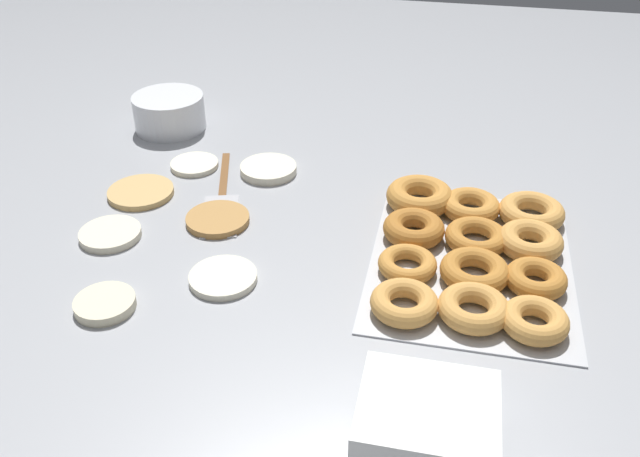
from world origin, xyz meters
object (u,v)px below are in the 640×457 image
at_px(pancake_4, 141,192).
at_px(pancake_6, 194,165).
at_px(pancake_2, 105,304).
at_px(pancake_0, 218,219).
at_px(donut_tray, 471,248).
at_px(container_stack, 425,432).
at_px(pancake_3, 268,169).
at_px(batter_bowl, 169,112).
at_px(pancake_1, 223,277).
at_px(spatula, 221,205).
at_px(pancake_5, 110,234).

height_order(pancake_4, pancake_6, same).
xyz_separation_m(pancake_2, pancake_4, (0.30, 0.08, -0.00)).
distance_m(pancake_0, donut_tray, 0.42).
distance_m(pancake_6, container_stack, 0.76).
xyz_separation_m(pancake_3, batter_bowl, (0.15, 0.26, 0.03)).
distance_m(pancake_1, spatula, 0.21).
bearing_deg(pancake_4, batter_bowl, 11.37).
xyz_separation_m(pancake_2, container_stack, (-0.16, -0.46, 0.04)).
bearing_deg(pancake_6, pancake_4, 154.67).
bearing_deg(pancake_1, pancake_4, 47.40).
bearing_deg(pancake_6, pancake_3, -87.00).
xyz_separation_m(pancake_5, donut_tray, (0.06, -0.58, 0.01)).
height_order(pancake_1, pancake_4, same).
relative_size(pancake_6, container_stack, 0.63).
distance_m(pancake_3, pancake_6, 0.15).
bearing_deg(pancake_6, pancake_0, -148.46).
relative_size(pancake_0, batter_bowl, 0.72).
height_order(pancake_2, batter_bowl, batter_bowl).
height_order(pancake_0, pancake_5, same).
bearing_deg(container_stack, pancake_4, 49.32).
distance_m(pancake_0, pancake_6, 0.21).
distance_m(pancake_5, batter_bowl, 0.42).
bearing_deg(pancake_3, pancake_0, 168.63).
distance_m(pancake_0, pancake_3, 0.19).
bearing_deg(batter_bowl, pancake_6, -144.19).
bearing_deg(container_stack, batter_bowl, 38.90).
xyz_separation_m(donut_tray, spatula, (0.06, 0.43, -0.02)).
height_order(pancake_1, pancake_6, same).
height_order(pancake_0, batter_bowl, batter_bowl).
xyz_separation_m(pancake_3, donut_tray, (-0.20, -0.38, 0.01)).
bearing_deg(donut_tray, pancake_4, 82.85).
distance_m(pancake_1, pancake_5, 0.23).
distance_m(pancake_6, batter_bowl, 0.19).
relative_size(pancake_2, pancake_3, 0.81).
bearing_deg(container_stack, pancake_1, 50.77).
bearing_deg(pancake_6, spatula, -142.67).
distance_m(pancake_1, pancake_6, 0.37).
bearing_deg(pancake_5, donut_tray, -83.71).
distance_m(pancake_0, container_stack, 0.56).
bearing_deg(pancake_4, pancake_5, -176.30).
height_order(pancake_5, batter_bowl, batter_bowl).
xyz_separation_m(pancake_2, pancake_5, (0.17, 0.07, -0.00)).
xyz_separation_m(pancake_3, spatula, (-0.14, 0.05, -0.01)).
relative_size(pancake_0, pancake_2, 1.24).
distance_m(pancake_2, pancake_3, 0.45).
distance_m(pancake_1, batter_bowl, 0.56).
height_order(pancake_1, spatula, pancake_1).
height_order(pancake_3, container_stack, container_stack).
distance_m(pancake_1, donut_tray, 0.38).
relative_size(pancake_6, spatula, 0.31).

